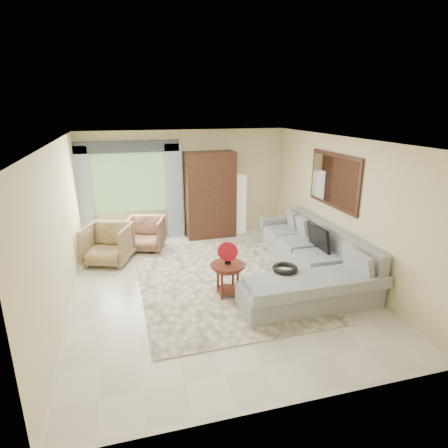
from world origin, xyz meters
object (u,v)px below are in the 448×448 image
object	(u,v)px
armchair_right	(145,234)
armoire	(210,195)
coffee_table	(228,279)
sectional_sofa	(310,264)
potted_plant	(86,241)
tv_screen	(318,237)
armchair_left	(108,244)
floor_lamp	(240,204)

from	to	relation	value
armchair_right	armoire	world-z (taller)	armoire
coffee_table	armoire	bearing A→B (deg)	81.87
sectional_sofa	potted_plant	world-z (taller)	sectional_sofa
tv_screen	armchair_left	world-z (taller)	tv_screen
tv_screen	armoire	distance (m)	3.08
armchair_right	floor_lamp	bearing A→B (deg)	31.31
armchair_left	potted_plant	world-z (taller)	armchair_left
sectional_sofa	floor_lamp	world-z (taller)	floor_lamp
tv_screen	armchair_right	world-z (taller)	tv_screen
potted_plant	coffee_table	bearing A→B (deg)	-47.39
armoire	sectional_sofa	bearing A→B (deg)	-66.94
sectional_sofa	coffee_table	world-z (taller)	sectional_sofa
floor_lamp	armchair_left	bearing A→B (deg)	-160.10
coffee_table	tv_screen	bearing A→B (deg)	13.62
sectional_sofa	armchair_right	bearing A→B (deg)	140.69
armchair_left	sectional_sofa	bearing A→B (deg)	-5.27
coffee_table	armchair_right	size ratio (longest dim) A/B	0.72
armchair_left	armoire	xyz separation A→B (m)	(2.44, 1.11, 0.64)
coffee_table	armoire	size ratio (longest dim) A/B	0.28
armoire	floor_lamp	bearing A→B (deg)	4.29
sectional_sofa	tv_screen	bearing A→B (deg)	40.27
sectional_sofa	armchair_right	xyz separation A→B (m)	(-2.88, 2.36, 0.09)
sectional_sofa	coffee_table	xyz separation A→B (m)	(-1.68, -0.25, 0.03)
sectional_sofa	floor_lamp	xyz separation A→B (m)	(-0.43, 2.96, 0.47)
potted_plant	armoire	distance (m)	3.05
coffee_table	floor_lamp	bearing A→B (deg)	68.70
tv_screen	armchair_left	xyz separation A→B (m)	(-3.94, 1.56, -0.31)
potted_plant	armoire	size ratio (longest dim) A/B	0.28
sectional_sofa	armchair_left	world-z (taller)	sectional_sofa
coffee_table	floor_lamp	world-z (taller)	floor_lamp
tv_screen	coffee_table	world-z (taller)	tv_screen
coffee_table	potted_plant	distance (m)	3.65
armchair_left	tv_screen	bearing A→B (deg)	-0.94
potted_plant	floor_lamp	size ratio (longest dim) A/B	0.39
potted_plant	armchair_left	bearing A→B (deg)	-53.82
sectional_sofa	armoire	size ratio (longest dim) A/B	1.65
armchair_left	armchair_right	bearing A→B (deg)	56.41
potted_plant	armoire	bearing A→B (deg)	8.86
floor_lamp	sectional_sofa	bearing A→B (deg)	-81.67
sectional_sofa	potted_plant	size ratio (longest dim) A/B	5.97
armoire	coffee_table	bearing A→B (deg)	-98.13
sectional_sofa	tv_screen	distance (m)	0.56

